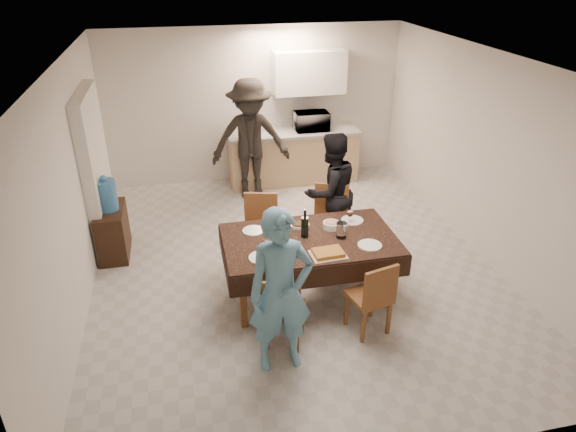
% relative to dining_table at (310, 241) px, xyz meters
% --- Properties ---
extents(floor, '(5.00, 6.00, 0.02)m').
position_rel_dining_table_xyz_m(floor, '(-0.03, 0.66, -0.73)').
color(floor, '#B2B2AD').
rests_on(floor, ground).
extents(ceiling, '(5.00, 6.00, 0.02)m').
position_rel_dining_table_xyz_m(ceiling, '(-0.03, 0.66, 1.87)').
color(ceiling, white).
rests_on(ceiling, wall_back).
extents(wall_back, '(5.00, 0.02, 2.60)m').
position_rel_dining_table_xyz_m(wall_back, '(-0.03, 3.66, 0.57)').
color(wall_back, silver).
rests_on(wall_back, floor).
extents(wall_front, '(5.00, 0.02, 2.60)m').
position_rel_dining_table_xyz_m(wall_front, '(-0.03, -2.34, 0.57)').
color(wall_front, silver).
rests_on(wall_front, floor).
extents(wall_left, '(0.02, 6.00, 2.60)m').
position_rel_dining_table_xyz_m(wall_left, '(-2.53, 0.66, 0.57)').
color(wall_left, silver).
rests_on(wall_left, floor).
extents(wall_right, '(0.02, 6.00, 2.60)m').
position_rel_dining_table_xyz_m(wall_right, '(2.47, 0.66, 0.57)').
color(wall_right, silver).
rests_on(wall_right, floor).
extents(stub_partition, '(0.15, 1.40, 2.10)m').
position_rel_dining_table_xyz_m(stub_partition, '(-2.45, 1.86, 0.32)').
color(stub_partition, silver).
rests_on(stub_partition, floor).
extents(kitchen_base_cabinet, '(2.20, 0.60, 0.86)m').
position_rel_dining_table_xyz_m(kitchen_base_cabinet, '(0.57, 3.34, -0.30)').
color(kitchen_base_cabinet, tan).
rests_on(kitchen_base_cabinet, floor).
extents(kitchen_worktop, '(2.24, 0.64, 0.05)m').
position_rel_dining_table_xyz_m(kitchen_worktop, '(0.57, 3.34, 0.16)').
color(kitchen_worktop, '#989994').
rests_on(kitchen_worktop, kitchen_base_cabinet).
extents(upper_cabinet, '(1.20, 0.34, 0.70)m').
position_rel_dining_table_xyz_m(upper_cabinet, '(0.87, 3.48, 1.12)').
color(upper_cabinet, white).
rests_on(upper_cabinet, wall_back).
extents(dining_table, '(1.95, 1.14, 0.76)m').
position_rel_dining_table_xyz_m(dining_table, '(0.00, 0.00, 0.00)').
color(dining_table, black).
rests_on(dining_table, floor).
extents(chair_near_left, '(0.50, 0.51, 0.45)m').
position_rel_dining_table_xyz_m(chair_near_left, '(-0.45, -0.83, -0.21)').
color(chair_near_left, brown).
rests_on(chair_near_left, floor).
extents(chair_near_right, '(0.48, 0.49, 0.47)m').
position_rel_dining_table_xyz_m(chair_near_right, '(0.45, -0.83, -0.19)').
color(chair_near_right, brown).
rests_on(chair_near_right, floor).
extents(chair_far_left, '(0.52, 0.52, 0.51)m').
position_rel_dining_table_xyz_m(chair_far_left, '(-0.45, 0.66, -0.15)').
color(chair_far_left, brown).
rests_on(chair_far_left, floor).
extents(chair_far_right, '(0.58, 0.60, 0.53)m').
position_rel_dining_table_xyz_m(chair_far_right, '(0.45, 0.66, -0.13)').
color(chair_far_right, brown).
rests_on(chair_far_right, floor).
extents(console, '(0.36, 0.72, 0.67)m').
position_rel_dining_table_xyz_m(console, '(-2.31, 1.43, -0.39)').
color(console, black).
rests_on(console, floor).
extents(water_jug, '(0.27, 0.27, 0.40)m').
position_rel_dining_table_xyz_m(water_jug, '(-2.31, 1.43, 0.14)').
color(water_jug, '#3B82C1').
rests_on(water_jug, console).
extents(wine_bottle, '(0.08, 0.08, 0.34)m').
position_rel_dining_table_xyz_m(wine_bottle, '(-0.05, 0.05, 0.21)').
color(wine_bottle, black).
rests_on(wine_bottle, dining_table).
extents(water_pitcher, '(0.12, 0.12, 0.18)m').
position_rel_dining_table_xyz_m(water_pitcher, '(0.35, -0.05, 0.13)').
color(water_pitcher, white).
rests_on(water_pitcher, dining_table).
extents(savoury_tart, '(0.39, 0.30, 0.05)m').
position_rel_dining_table_xyz_m(savoury_tart, '(0.10, -0.38, 0.06)').
color(savoury_tart, '#B47D34').
rests_on(savoury_tart, dining_table).
extents(salad_bowl, '(0.19, 0.19, 0.08)m').
position_rel_dining_table_xyz_m(salad_bowl, '(0.30, 0.18, 0.07)').
color(salad_bowl, white).
rests_on(salad_bowl, dining_table).
extents(mushroom_dish, '(0.20, 0.20, 0.04)m').
position_rel_dining_table_xyz_m(mushroom_dish, '(-0.05, 0.28, 0.05)').
color(mushroom_dish, white).
rests_on(mushroom_dish, dining_table).
extents(wine_glass_a, '(0.09, 0.09, 0.19)m').
position_rel_dining_table_xyz_m(wine_glass_a, '(-0.55, -0.25, 0.13)').
color(wine_glass_a, white).
rests_on(wine_glass_a, dining_table).
extents(wine_glass_b, '(0.08, 0.08, 0.18)m').
position_rel_dining_table_xyz_m(wine_glass_b, '(0.55, 0.25, 0.12)').
color(wine_glass_b, white).
rests_on(wine_glass_b, dining_table).
extents(wine_glass_c, '(0.08, 0.08, 0.18)m').
position_rel_dining_table_xyz_m(wine_glass_c, '(-0.20, 0.30, 0.13)').
color(wine_glass_c, white).
rests_on(wine_glass_c, dining_table).
extents(plate_near_left, '(0.28, 0.28, 0.02)m').
position_rel_dining_table_xyz_m(plate_near_left, '(-0.60, -0.30, 0.04)').
color(plate_near_left, white).
rests_on(plate_near_left, dining_table).
extents(plate_near_right, '(0.27, 0.27, 0.02)m').
position_rel_dining_table_xyz_m(plate_near_right, '(0.60, -0.30, 0.04)').
color(plate_near_right, white).
rests_on(plate_near_right, dining_table).
extents(plate_far_left, '(0.25, 0.25, 0.01)m').
position_rel_dining_table_xyz_m(plate_far_left, '(-0.60, 0.30, 0.04)').
color(plate_far_left, white).
rests_on(plate_far_left, dining_table).
extents(plate_far_right, '(0.27, 0.27, 0.02)m').
position_rel_dining_table_xyz_m(plate_far_right, '(0.60, 0.30, 0.04)').
color(plate_far_right, white).
rests_on(plate_far_right, dining_table).
extents(microwave, '(0.57, 0.38, 0.31)m').
position_rel_dining_table_xyz_m(microwave, '(0.88, 3.34, 0.34)').
color(microwave, white).
rests_on(microwave, kitchen_worktop).
extents(person_near, '(0.63, 0.42, 1.68)m').
position_rel_dining_table_xyz_m(person_near, '(-0.55, -1.05, 0.12)').
color(person_near, '#5C96B2').
rests_on(person_near, floor).
extents(person_far, '(0.95, 0.85, 1.62)m').
position_rel_dining_table_xyz_m(person_far, '(0.55, 1.05, 0.08)').
color(person_far, black).
rests_on(person_far, floor).
extents(person_kitchen, '(1.25, 0.72, 1.94)m').
position_rel_dining_table_xyz_m(person_kitchen, '(-0.23, 2.89, 0.24)').
color(person_kitchen, black).
rests_on(person_kitchen, floor).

